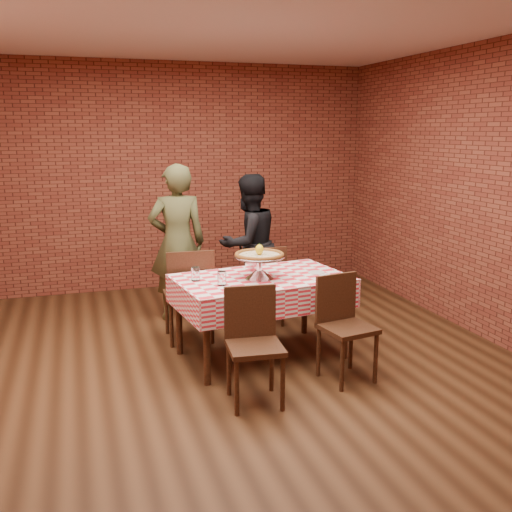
% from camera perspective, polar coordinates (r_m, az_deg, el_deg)
% --- Properties ---
extents(ground, '(6.00, 6.00, 0.00)m').
position_cam_1_polar(ground, '(5.06, -3.52, -11.63)').
color(ground, black).
rests_on(ground, ground).
extents(back_wall, '(5.50, 0.00, 5.50)m').
position_cam_1_polar(back_wall, '(7.59, -9.25, 7.66)').
color(back_wall, maroon).
rests_on(back_wall, ground).
extents(table, '(1.60, 1.09, 0.75)m').
position_cam_1_polar(table, '(5.31, 0.53, -6.08)').
color(table, '#432615').
rests_on(table, ground).
extents(tablecloth, '(1.64, 1.13, 0.26)m').
position_cam_1_polar(tablecloth, '(5.23, 0.54, -3.44)').
color(tablecloth, red).
rests_on(tablecloth, table).
extents(pizza_stand, '(0.53, 0.53, 0.20)m').
position_cam_1_polar(pizza_stand, '(5.12, 0.34, -1.12)').
color(pizza_stand, silver).
rests_on(pizza_stand, tablecloth).
extents(pizza, '(0.51, 0.51, 0.03)m').
position_cam_1_polar(pizza, '(5.10, 0.34, 0.06)').
color(pizza, beige).
rests_on(pizza, pizza_stand).
extents(lemon, '(0.08, 0.08, 0.09)m').
position_cam_1_polar(lemon, '(5.09, 0.34, 0.64)').
color(lemon, yellow).
rests_on(lemon, pizza).
extents(water_glass_left, '(0.09, 0.09, 0.12)m').
position_cam_1_polar(water_glass_left, '(4.92, -3.39, -2.21)').
color(water_glass_left, white).
rests_on(water_glass_left, tablecloth).
extents(water_glass_right, '(0.09, 0.09, 0.12)m').
position_cam_1_polar(water_glass_right, '(5.09, -6.00, -1.77)').
color(water_glass_right, white).
rests_on(water_glass_right, tablecloth).
extents(side_plate, '(0.17, 0.17, 0.01)m').
position_cam_1_polar(side_plate, '(5.35, 5.99, -1.66)').
color(side_plate, white).
rests_on(side_plate, tablecloth).
extents(sweetener_packet_a, '(0.06, 0.04, 0.00)m').
position_cam_1_polar(sweetener_packet_a, '(5.28, 6.72, -1.91)').
color(sweetener_packet_a, white).
rests_on(sweetener_packet_a, tablecloth).
extents(sweetener_packet_b, '(0.05, 0.04, 0.00)m').
position_cam_1_polar(sweetener_packet_b, '(5.34, 6.84, -1.75)').
color(sweetener_packet_b, white).
rests_on(sweetener_packet_b, tablecloth).
extents(condiment_caddy, '(0.11, 0.10, 0.12)m').
position_cam_1_polar(condiment_caddy, '(5.42, -0.49, -0.80)').
color(condiment_caddy, silver).
rests_on(condiment_caddy, tablecloth).
extents(chair_near_left, '(0.44, 0.44, 0.89)m').
position_cam_1_polar(chair_near_left, '(4.40, -0.10, -9.12)').
color(chair_near_left, '#432615').
rests_on(chair_near_left, ground).
extents(chair_near_right, '(0.46, 0.46, 0.88)m').
position_cam_1_polar(chair_near_right, '(4.86, 9.05, -7.23)').
color(chair_near_right, '#432615').
rests_on(chair_near_right, ground).
extents(chair_far_left, '(0.48, 0.48, 0.94)m').
position_cam_1_polar(chair_far_left, '(5.75, -6.70, -3.71)').
color(chair_far_left, '#432615').
rests_on(chair_far_left, ground).
extents(chair_far_right, '(0.43, 0.43, 0.87)m').
position_cam_1_polar(chair_far_right, '(6.16, 0.62, -2.85)').
color(chair_far_right, '#432615').
rests_on(chair_far_right, ground).
extents(diner_olive, '(0.64, 0.44, 1.71)m').
position_cam_1_polar(diner_olive, '(6.33, -7.78, 1.32)').
color(diner_olive, '#484A29').
rests_on(diner_olive, ground).
extents(diner_black, '(0.93, 0.84, 1.57)m').
position_cam_1_polar(diner_black, '(6.55, -0.72, 1.23)').
color(diner_black, black).
rests_on(diner_black, ground).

